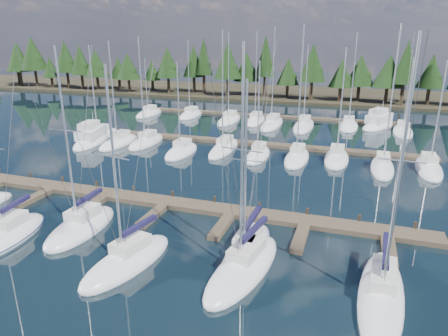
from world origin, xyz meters
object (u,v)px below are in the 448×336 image
(motor_yacht_right, at_px, (378,123))
(front_sailboat_3, at_px, (128,261))
(front_sailboat_5, at_px, (244,267))
(main_dock, at_px, (165,205))
(front_sailboat_1, at_px, (8,235))
(front_sailboat_4, at_px, (246,253))
(front_sailboat_6, at_px, (381,294))
(front_sailboat_2, at_px, (81,226))
(motor_yacht_left, at_px, (92,139))

(motor_yacht_right, bearing_deg, front_sailboat_3, -108.85)
(front_sailboat_5, bearing_deg, front_sailboat_3, -167.25)
(main_dock, relative_size, front_sailboat_1, 3.48)
(motor_yacht_right, bearing_deg, front_sailboat_4, -102.04)
(front_sailboat_5, relative_size, front_sailboat_6, 0.97)
(front_sailboat_2, height_order, front_sailboat_6, front_sailboat_6)
(front_sailboat_4, relative_size, front_sailboat_5, 0.86)
(motor_yacht_left, xyz_separation_m, motor_yacht_right, (38.20, 23.34, 0.01))
(front_sailboat_5, xyz_separation_m, motor_yacht_right, (9.46, 47.54, 0.25))
(front_sailboat_1, distance_m, front_sailboat_2, 5.11)
(front_sailboat_2, relative_size, motor_yacht_right, 1.37)
(motor_yacht_right, bearing_deg, main_dock, -114.87)
(front_sailboat_2, xyz_separation_m, front_sailboat_4, (12.98, 0.20, -0.01))
(front_sailboat_1, height_order, front_sailboat_5, front_sailboat_5)
(front_sailboat_5, xyz_separation_m, front_sailboat_6, (8.12, -0.28, 0.01))
(front_sailboat_2, bearing_deg, front_sailboat_6, -4.71)
(front_sailboat_3, height_order, front_sailboat_4, front_sailboat_3)
(front_sailboat_5, relative_size, motor_yacht_right, 1.41)
(front_sailboat_6, bearing_deg, front_sailboat_3, -174.88)
(motor_yacht_left, bearing_deg, front_sailboat_5, -40.09)
(front_sailboat_1, distance_m, front_sailboat_6, 25.69)
(front_sailboat_1, relative_size, front_sailboat_3, 0.94)
(main_dock, bearing_deg, front_sailboat_6, -23.80)
(front_sailboat_4, height_order, front_sailboat_6, front_sailboat_6)
(front_sailboat_1, bearing_deg, front_sailboat_6, 2.39)
(motor_yacht_right, bearing_deg, front_sailboat_5, -101.25)
(front_sailboat_3, relative_size, motor_yacht_left, 1.32)
(front_sailboat_1, xyz_separation_m, front_sailboat_5, (17.55, 1.35, 0.01))
(front_sailboat_6, relative_size, motor_yacht_right, 1.45)
(front_sailboat_2, distance_m, front_sailboat_4, 12.98)
(front_sailboat_1, relative_size, front_sailboat_6, 0.84)
(front_sailboat_6, bearing_deg, motor_yacht_left, 146.42)
(front_sailboat_6, bearing_deg, main_dock, 156.20)
(main_dock, distance_m, front_sailboat_6, 18.90)
(front_sailboat_1, xyz_separation_m, front_sailboat_2, (4.25, 2.84, 0.02))
(front_sailboat_5, distance_m, motor_yacht_right, 48.47)
(front_sailboat_4, xyz_separation_m, front_sailboat_5, (0.32, -1.69, 0.01))
(front_sailboat_2, height_order, front_sailboat_4, front_sailboat_2)
(front_sailboat_6, distance_m, motor_yacht_left, 44.25)
(front_sailboat_3, bearing_deg, front_sailboat_6, 5.12)
(main_dock, distance_m, front_sailboat_1, 12.07)
(front_sailboat_1, height_order, motor_yacht_left, front_sailboat_1)
(front_sailboat_5, height_order, motor_yacht_right, front_sailboat_5)
(motor_yacht_right, bearing_deg, front_sailboat_1, -118.92)
(front_sailboat_3, distance_m, motor_yacht_left, 33.57)
(main_dock, bearing_deg, front_sailboat_1, -133.91)
(motor_yacht_left, bearing_deg, front_sailboat_1, -66.33)
(main_dock, height_order, motor_yacht_left, motor_yacht_left)
(front_sailboat_1, bearing_deg, front_sailboat_2, 33.74)
(motor_yacht_left, height_order, motor_yacht_right, motor_yacht_right)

